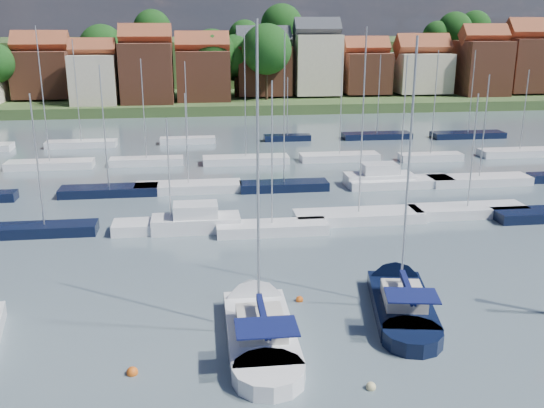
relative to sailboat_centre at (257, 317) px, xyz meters
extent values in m
plane|color=#4E5D6A|center=(2.14, 36.16, -0.35)|extent=(260.00, 260.00, 0.00)
cube|color=white|center=(-0.02, -1.76, -0.10)|extent=(3.54, 8.31, 1.20)
cone|color=white|center=(0.04, 3.40, -0.10)|extent=(3.49, 4.06, 3.45)
cylinder|color=white|center=(-0.07, -5.90, -0.10)|extent=(3.49, 3.49, 1.20)
cube|color=beige|center=(-0.03, -2.34, 0.85)|extent=(2.45, 3.47, 0.70)
cylinder|color=#B2B2B7|center=(-0.01, -1.19, 8.16)|extent=(0.14, 0.14, 15.31)
cylinder|color=#B2B2B7|center=(-0.04, -3.49, 1.70)|extent=(0.15, 4.59, 0.10)
cube|color=#0E1447|center=(-0.04, -3.49, 1.85)|extent=(0.35, 4.37, 0.35)
cube|color=#0E1447|center=(-0.06, -4.98, 2.00)|extent=(2.95, 2.10, 0.08)
cube|color=black|center=(8.42, 0.37, -0.10)|extent=(4.56, 8.11, 1.20)
cone|color=black|center=(9.31, 5.07, -0.10)|extent=(3.82, 4.25, 3.19)
cylinder|color=black|center=(7.71, -3.38, -0.10)|extent=(3.73, 3.73, 1.20)
cube|color=beige|center=(8.32, -0.15, 0.85)|extent=(2.79, 3.55, 0.70)
cylinder|color=#B2B2B7|center=(8.52, 0.90, 7.75)|extent=(0.14, 0.14, 14.49)
cylinder|color=#B2B2B7|center=(8.12, -1.19, 1.70)|extent=(0.89, 4.19, 0.10)
cube|color=#0E1447|center=(8.12, -1.19, 1.85)|extent=(1.05, 4.02, 0.35)
cube|color=#0E1447|center=(7.87, -2.55, 2.00)|extent=(3.02, 2.38, 0.08)
sphere|color=#D85914|center=(-6.40, -4.36, -0.35)|extent=(0.55, 0.55, 0.55)
sphere|color=beige|center=(4.47, -6.99, -0.35)|extent=(0.46, 0.46, 0.46)
sphere|color=#D85914|center=(2.82, 2.38, -0.35)|extent=(0.45, 0.45, 0.45)
cube|color=black|center=(-14.97, 16.70, 0.00)|extent=(8.01, 2.24, 1.00)
cylinder|color=#B2B2B7|center=(-14.97, 16.70, 5.58)|extent=(0.12, 0.12, 10.16)
cube|color=white|center=(-5.13, 16.36, 0.00)|extent=(9.22, 2.58, 1.00)
cylinder|color=#B2B2B7|center=(-5.13, 16.36, 4.59)|extent=(0.12, 0.12, 8.18)
cube|color=white|center=(2.78, 14.77, 0.00)|extent=(8.78, 2.46, 1.00)
cylinder|color=#B2B2B7|center=(2.78, 14.77, 6.03)|extent=(0.12, 0.12, 11.06)
cube|color=white|center=(10.37, 16.83, 0.00)|extent=(10.79, 3.02, 1.00)
cylinder|color=#B2B2B7|center=(10.37, 16.83, 7.94)|extent=(0.12, 0.12, 14.87)
cube|color=white|center=(20.12, 17.19, 0.00)|extent=(10.13, 2.84, 1.00)
cylinder|color=#B2B2B7|center=(20.12, 17.19, 5.30)|extent=(0.12, 0.12, 9.59)
cube|color=white|center=(-3.17, 16.16, 0.15)|extent=(7.00, 2.60, 1.40)
cube|color=white|center=(-3.17, 16.16, 1.25)|extent=(3.50, 2.20, 1.30)
cube|color=black|center=(-11.41, 27.80, 0.00)|extent=(9.30, 2.60, 1.00)
cylinder|color=#B2B2B7|center=(-11.41, 27.80, 6.24)|extent=(0.12, 0.12, 11.48)
cube|color=white|center=(-3.80, 28.17, 0.00)|extent=(10.40, 2.91, 1.00)
cylinder|color=#B2B2B7|center=(-3.80, 28.17, 4.89)|extent=(0.12, 0.12, 8.77)
cube|color=black|center=(5.62, 27.44, 0.00)|extent=(8.80, 2.46, 1.00)
cylinder|color=#B2B2B7|center=(5.62, 27.44, 7.67)|extent=(0.12, 0.12, 14.33)
cube|color=white|center=(17.54, 27.32, 0.00)|extent=(10.73, 3.00, 1.00)
cylinder|color=#B2B2B7|center=(17.54, 27.32, 6.57)|extent=(0.12, 0.12, 12.14)
cube|color=white|center=(25.96, 27.13, 0.00)|extent=(10.48, 2.93, 1.00)
cylinder|color=#B2B2B7|center=(25.96, 27.13, 5.64)|extent=(0.12, 0.12, 10.28)
cube|color=white|center=(15.60, 28.16, 0.15)|extent=(7.00, 2.60, 1.40)
cube|color=white|center=(15.60, 28.16, 1.25)|extent=(3.50, 2.20, 1.30)
cube|color=white|center=(-19.57, 40.37, 0.00)|extent=(9.71, 2.72, 1.00)
cylinder|color=#B2B2B7|center=(-19.57, 40.37, 7.94)|extent=(0.12, 0.12, 14.88)
cube|color=white|center=(-8.69, 40.67, 0.00)|extent=(8.49, 2.38, 1.00)
cylinder|color=#B2B2B7|center=(-8.69, 40.67, 6.16)|extent=(0.12, 0.12, 11.31)
cube|color=white|center=(2.93, 39.94, 0.00)|extent=(10.16, 2.85, 1.00)
cylinder|color=#B2B2B7|center=(2.93, 39.94, 7.80)|extent=(0.12, 0.12, 14.59)
cube|color=white|center=(14.31, 40.06, 0.00)|extent=(9.53, 2.67, 1.00)
cylinder|color=#B2B2B7|center=(14.31, 40.06, 6.46)|extent=(0.12, 0.12, 11.91)
cube|color=white|center=(25.30, 38.67, 0.00)|extent=(7.62, 2.13, 1.00)
cylinder|color=#B2B2B7|center=(25.30, 38.67, 6.57)|extent=(0.12, 0.12, 12.13)
cube|color=white|center=(37.37, 39.75, 0.00)|extent=(10.17, 2.85, 1.00)
cylinder|color=#B2B2B7|center=(37.37, 39.75, 5.37)|extent=(0.12, 0.12, 9.73)
cube|color=white|center=(-18.12, 52.72, 0.00)|extent=(9.24, 2.59, 1.00)
cylinder|color=#B2B2B7|center=(-18.12, 52.72, 7.09)|extent=(0.12, 0.12, 13.17)
cube|color=white|center=(-3.94, 53.46, 0.00)|extent=(7.57, 2.12, 1.00)
cylinder|color=#B2B2B7|center=(-3.94, 53.46, 5.62)|extent=(0.12, 0.12, 10.24)
cube|color=black|center=(10.03, 53.63, 0.00)|extent=(6.58, 1.84, 1.00)
cylinder|color=#B2B2B7|center=(10.03, 53.63, 4.51)|extent=(0.12, 0.12, 8.01)
cube|color=black|center=(23.08, 53.56, 0.00)|extent=(9.92, 2.78, 1.00)
cylinder|color=#B2B2B7|center=(23.08, 53.56, 5.96)|extent=(0.12, 0.12, 10.92)
cube|color=black|center=(36.42, 52.53, 0.00)|extent=(10.55, 2.95, 1.00)
cylinder|color=#B2B2B7|center=(36.42, 52.53, 6.26)|extent=(0.12, 0.12, 11.51)
cube|color=#3E582C|center=(2.14, 113.16, -0.05)|extent=(200.00, 70.00, 3.00)
cube|color=#3E582C|center=(2.14, 138.16, 4.65)|extent=(200.00, 60.00, 14.00)
cube|color=brown|center=(-31.51, 93.95, 6.22)|extent=(10.37, 9.97, 8.73)
cube|color=brown|center=(-31.51, 93.95, 11.85)|extent=(10.57, 5.13, 5.13)
cube|color=beige|center=(-20.60, 85.16, 5.73)|extent=(8.09, 8.80, 8.96)
cube|color=brown|center=(-20.60, 85.16, 11.20)|extent=(8.25, 4.00, 4.00)
cube|color=brown|center=(-11.21, 86.10, 6.74)|extent=(9.36, 10.17, 10.97)
cube|color=brown|center=(-11.21, 86.10, 13.37)|extent=(9.54, 4.63, 4.63)
cube|color=brown|center=(-0.90, 87.81, 5.96)|extent=(9.90, 8.56, 9.42)
cube|color=brown|center=(-0.90, 87.81, 11.89)|extent=(10.10, 4.90, 4.90)
cube|color=brown|center=(11.24, 92.81, 6.60)|extent=(10.59, 8.93, 9.49)
cube|color=#383A42|center=(11.24, 92.81, 12.64)|extent=(10.80, 5.24, 5.24)
cube|color=beige|center=(21.85, 91.96, 7.68)|extent=(9.01, 8.61, 11.65)
cube|color=#383A42|center=(21.85, 91.96, 14.60)|extent=(9.19, 4.46, 4.46)
cube|color=brown|center=(32.31, 93.16, 5.85)|extent=(9.10, 9.34, 8.00)
cube|color=brown|center=(32.31, 93.16, 10.97)|extent=(9.28, 4.50, 4.50)
cube|color=beige|center=(44.09, 92.75, 5.79)|extent=(10.86, 9.59, 7.88)
cube|color=brown|center=(44.09, 92.75, 11.06)|extent=(11.07, 5.37, 5.37)
cube|color=brown|center=(55.90, 90.08, 6.74)|extent=(9.18, 9.96, 10.97)
cube|color=brown|center=(55.90, 90.08, 13.35)|extent=(9.36, 4.54, 4.54)
cube|color=brown|center=(67.32, 91.37, 7.23)|extent=(11.39, 9.67, 10.76)
cube|color=brown|center=(67.32, 91.37, 14.01)|extent=(11.62, 5.64, 5.64)
cylinder|color=#382619|center=(58.92, 111.67, 8.17)|extent=(0.50, 0.50, 4.47)
sphere|color=#194916|center=(58.92, 111.67, 14.23)|extent=(8.18, 8.18, 8.18)
cylinder|color=#382619|center=(5.60, 92.09, 3.48)|extent=(0.50, 0.50, 4.46)
sphere|color=#194916|center=(5.60, 92.09, 9.53)|extent=(8.15, 8.15, 8.15)
cylinder|color=#382619|center=(17.36, 109.84, 8.23)|extent=(0.50, 0.50, 5.15)
sphere|color=#194916|center=(17.36, 109.84, 15.21)|extent=(9.41, 9.41, 9.41)
cylinder|color=#382619|center=(-11.40, 112.47, 8.33)|extent=(0.50, 0.50, 4.56)
sphere|color=#194916|center=(-11.40, 112.47, 14.52)|extent=(8.34, 8.34, 8.34)
cylinder|color=#382619|center=(-21.09, 101.41, 3.83)|extent=(0.50, 0.50, 5.15)
sphere|color=#194916|center=(-21.09, 101.41, 10.82)|extent=(9.42, 9.42, 9.42)
cylinder|color=#382619|center=(-36.53, 103.48, 6.41)|extent=(0.50, 0.50, 3.42)
sphere|color=#194916|center=(-36.53, 103.48, 11.06)|extent=(6.26, 6.26, 6.26)
cylinder|color=#382619|center=(15.90, 100.87, 3.14)|extent=(0.50, 0.50, 3.77)
sphere|color=#194916|center=(15.90, 100.87, 8.25)|extent=(6.89, 6.89, 6.89)
cylinder|color=#382619|center=(11.19, 87.10, 3.86)|extent=(0.50, 0.50, 5.21)
sphere|color=#194916|center=(11.19, 87.10, 10.94)|extent=(9.53, 9.53, 9.53)
cylinder|color=#382619|center=(64.07, 97.78, 2.74)|extent=(0.50, 0.50, 2.97)
sphere|color=#194916|center=(64.07, 97.78, 6.78)|extent=(5.44, 5.44, 5.44)
cylinder|color=#382619|center=(0.99, 89.91, 3.67)|extent=(0.50, 0.50, 4.84)
sphere|color=#194916|center=(0.99, 89.91, 10.24)|extent=(8.85, 8.85, 8.85)
cylinder|color=#382619|center=(54.82, 111.88, 7.82)|extent=(0.50, 0.50, 3.72)
sphere|color=#194916|center=(54.82, 111.88, 12.86)|extent=(6.80, 6.80, 6.80)
cylinder|color=#382619|center=(56.19, 90.29, 3.28)|extent=(0.50, 0.50, 4.05)
sphere|color=#194916|center=(56.19, 90.29, 8.77)|extent=(7.40, 7.40, 7.40)
cylinder|color=#382619|center=(8.98, 109.45, 7.56)|extent=(0.50, 0.50, 3.93)
sphere|color=#194916|center=(8.98, 109.45, 12.90)|extent=(7.19, 7.19, 7.19)
cylinder|color=#382619|center=(32.79, 96.33, 3.17)|extent=(0.50, 0.50, 3.82)
sphere|color=#194916|center=(32.79, 96.33, 8.35)|extent=(6.99, 6.99, 6.99)
cylinder|color=#382619|center=(-15.30, 89.28, 2.99)|extent=(0.50, 0.50, 3.48)
sphere|color=#194916|center=(-15.30, 89.28, 7.72)|extent=(6.37, 6.37, 6.37)
cylinder|color=#382619|center=(59.66, 98.97, 2.75)|extent=(0.50, 0.50, 2.99)
sphere|color=#194916|center=(59.66, 98.97, 6.80)|extent=(5.46, 5.46, 5.46)
cylinder|color=#382619|center=(5.75, 95.20, 2.88)|extent=(0.50, 0.50, 3.25)
sphere|color=#194916|center=(5.75, 95.20, 7.28)|extent=(5.94, 5.94, 5.94)
cylinder|color=#382619|center=(-0.91, 96.90, 2.75)|extent=(0.50, 0.50, 2.98)
sphere|color=#194916|center=(-0.91, 96.90, 6.80)|extent=(5.46, 5.46, 5.46)
cylinder|color=#382619|center=(66.80, 117.91, 9.01)|extent=(0.50, 0.50, 4.29)
sphere|color=#194916|center=(66.80, 117.91, 14.83)|extent=(7.84, 7.84, 7.84)
camera|label=1|loc=(-3.09, -30.16, 15.58)|focal=40.00mm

